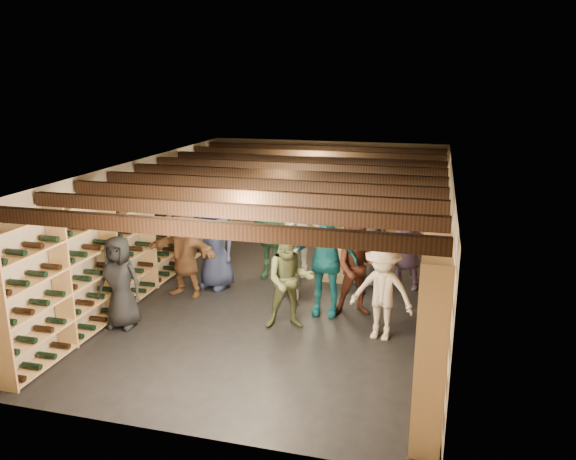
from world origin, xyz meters
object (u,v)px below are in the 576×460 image
Objects in this scene: crate_stack_right at (353,265)px; person_3 at (382,292)px; person_4 at (325,260)px; person_12 at (368,241)px; person_9 at (298,231)px; crate_loose at (353,257)px; person_5 at (184,252)px; person_8 at (358,268)px; person_7 at (291,257)px; person_6 at (214,239)px; person_10 at (270,238)px; crate_stack_left at (336,263)px; person_11 at (407,248)px; person_0 at (120,282)px; person_2 at (290,280)px.

person_3 is at bearing -72.62° from crate_stack_right.
person_4 is (-0.21, -1.85, 0.68)m from crate_stack_right.
person_12 reaches higher than person_3.
person_3 is 0.79× the size of person_9.
person_9 is at bearing -125.16° from crate_loose.
person_8 is at bearing 10.15° from person_5.
person_5 is 1.05× the size of person_7.
crate_loose is at bearing 50.48° from person_9.
person_6 is at bearing -150.12° from person_9.
person_8 is at bearing -32.76° from person_10.
crate_stack_right is 0.70m from person_12.
person_6 is 1.16m from person_10.
person_6 is at bearing -156.27° from crate_stack_left.
person_0 is at bearing -125.63° from person_11.
crate_stack_right is 1.07m from crate_loose.
person_0 is at bearing -128.63° from person_12.
person_6 is at bearing 63.94° from person_5.
crate_loose is 3.30m from person_6.
person_7 is (-0.77, -2.40, 0.68)m from crate_loose.
crate_stack_right is 2.73m from person_3.
crate_stack_right reaches higher than crate_loose.
person_10 is (-1.43, -1.45, 0.72)m from crate_loose.
person_5 is 3.44m from person_12.
person_10 is (-0.66, 0.96, 0.04)m from person_7.
crate_stack_right is 1.98m from person_4.
person_12 is at bearing 0.00° from crate_stack_left.
person_0 is at bearing -160.29° from person_3.
person_5 is at bearing 167.94° from person_8.
crate_stack_right is 0.33× the size of person_11.
crate_loose is at bearing 47.58° from person_10.
person_11 reaches higher than crate_stack_left.
person_2 is at bearing -151.76° from person_8.
crate_stack_right is 0.34× the size of person_0.
person_3 is 2.33m from person_11.
person_10 is at bearing 132.53° from person_7.
person_12 is (0.31, -0.24, 0.58)m from crate_stack_right.
person_2 is 2.83m from person_11.
person_12 is (-0.72, 0.00, 0.07)m from person_11.
person_10 is (-1.58, -0.40, 0.55)m from crate_stack_right.
person_0 is at bearing -157.55° from person_4.
person_7 is (-1.72, 1.20, 0.02)m from person_3.
person_6 reaches higher than person_3.
person_2 reaches higher than crate_stack_right.
crate_loose is 3.67m from person_2.
person_10 is 1.05× the size of person_11.
person_6 is (-2.22, 0.67, 0.00)m from person_4.
person_4 reaches higher than person_8.
person_8 is (0.48, -2.79, 0.72)m from crate_loose.
crate_stack_left is at bearing -141.41° from crate_stack_right.
person_6 reaches higher than person_4.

